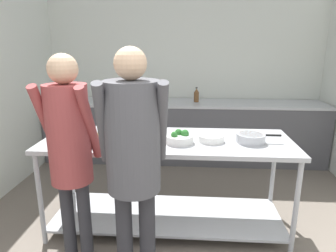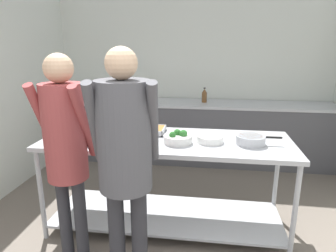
{
  "view_description": "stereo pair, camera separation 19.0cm",
  "coord_description": "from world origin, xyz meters",
  "px_view_note": "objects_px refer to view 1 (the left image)",
  "views": [
    {
      "loc": [
        0.08,
        -0.95,
        1.78
      ],
      "look_at": [
        -0.11,
        1.8,
        1.02
      ],
      "focal_mm": 32.0,
      "sensor_mm": 36.0,
      "label": 1
    },
    {
      "loc": [
        0.27,
        -0.93,
        1.78
      ],
      "look_at": [
        -0.11,
        1.8,
        1.02
      ],
      "focal_mm": 32.0,
      "sensor_mm": 36.0,
      "label": 2
    }
  ],
  "objects_px": {
    "guest_serving_right": "(69,143)",
    "water_bottle": "(196,95)",
    "serving_tray_roast": "(142,130)",
    "sauce_pan": "(251,138)",
    "plate_stack": "(211,138)",
    "guest_serving_left": "(133,150)",
    "serving_tray_vegetables": "(84,140)",
    "broccoli_bowl": "(180,138)"
  },
  "relations": [
    {
      "from": "plate_stack",
      "to": "water_bottle",
      "type": "relative_size",
      "value": 1.11
    },
    {
      "from": "sauce_pan",
      "to": "guest_serving_right",
      "type": "distance_m",
      "value": 1.55
    },
    {
      "from": "plate_stack",
      "to": "guest_serving_left",
      "type": "distance_m",
      "value": 0.96
    },
    {
      "from": "serving_tray_roast",
      "to": "plate_stack",
      "type": "relative_size",
      "value": 1.81
    },
    {
      "from": "broccoli_bowl",
      "to": "plate_stack",
      "type": "bearing_deg",
      "value": 11.86
    },
    {
      "from": "guest_serving_left",
      "to": "guest_serving_right",
      "type": "xyz_separation_m",
      "value": [
        -0.49,
        0.14,
        -0.01
      ]
    },
    {
      "from": "broccoli_bowl",
      "to": "plate_stack",
      "type": "height_order",
      "value": "broccoli_bowl"
    },
    {
      "from": "serving_tray_roast",
      "to": "guest_serving_right",
      "type": "xyz_separation_m",
      "value": [
        -0.4,
        -0.84,
        0.14
      ]
    },
    {
      "from": "serving_tray_vegetables",
      "to": "sauce_pan",
      "type": "xyz_separation_m",
      "value": [
        1.5,
        0.12,
        0.02
      ]
    },
    {
      "from": "serving_tray_vegetables",
      "to": "broccoli_bowl",
      "type": "xyz_separation_m",
      "value": [
        0.86,
        0.07,
        0.02
      ]
    },
    {
      "from": "serving_tray_vegetables",
      "to": "broccoli_bowl",
      "type": "distance_m",
      "value": 0.86
    },
    {
      "from": "sauce_pan",
      "to": "guest_serving_right",
      "type": "height_order",
      "value": "guest_serving_right"
    },
    {
      "from": "guest_serving_left",
      "to": "guest_serving_right",
      "type": "bearing_deg",
      "value": 164.26
    },
    {
      "from": "sauce_pan",
      "to": "water_bottle",
      "type": "relative_size",
      "value": 1.8
    },
    {
      "from": "serving_tray_roast",
      "to": "plate_stack",
      "type": "height_order",
      "value": "plate_stack"
    },
    {
      "from": "broccoli_bowl",
      "to": "sauce_pan",
      "type": "bearing_deg",
      "value": 4.53
    },
    {
      "from": "sauce_pan",
      "to": "serving_tray_roast",
      "type": "bearing_deg",
      "value": 167.68
    },
    {
      "from": "serving_tray_roast",
      "to": "guest_serving_right",
      "type": "bearing_deg",
      "value": -115.34
    },
    {
      "from": "plate_stack",
      "to": "sauce_pan",
      "type": "height_order",
      "value": "sauce_pan"
    },
    {
      "from": "guest_serving_right",
      "to": "water_bottle",
      "type": "distance_m",
      "value": 2.67
    },
    {
      "from": "guest_serving_left",
      "to": "serving_tray_vegetables",
      "type": "bearing_deg",
      "value": 132.04
    },
    {
      "from": "plate_stack",
      "to": "guest_serving_left",
      "type": "relative_size",
      "value": 0.14
    },
    {
      "from": "plate_stack",
      "to": "guest_serving_right",
      "type": "height_order",
      "value": "guest_serving_right"
    },
    {
      "from": "serving_tray_vegetables",
      "to": "water_bottle",
      "type": "relative_size",
      "value": 1.96
    },
    {
      "from": "guest_serving_right",
      "to": "water_bottle",
      "type": "xyz_separation_m",
      "value": [
        0.97,
        2.48,
        -0.05
      ]
    },
    {
      "from": "broccoli_bowl",
      "to": "water_bottle",
      "type": "bearing_deg",
      "value": 84.37
    },
    {
      "from": "serving_tray_roast",
      "to": "water_bottle",
      "type": "relative_size",
      "value": 2.0
    },
    {
      "from": "plate_stack",
      "to": "guest_serving_left",
      "type": "xyz_separation_m",
      "value": [
        -0.57,
        -0.76,
        0.15
      ]
    },
    {
      "from": "serving_tray_roast",
      "to": "plate_stack",
      "type": "xyz_separation_m",
      "value": [
        0.67,
        -0.22,
        0.0
      ]
    },
    {
      "from": "serving_tray_vegetables",
      "to": "broccoli_bowl",
      "type": "relative_size",
      "value": 1.68
    },
    {
      "from": "serving_tray_roast",
      "to": "serving_tray_vegetables",
      "type": "bearing_deg",
      "value": -143.74
    },
    {
      "from": "broccoli_bowl",
      "to": "water_bottle",
      "type": "xyz_separation_m",
      "value": [
        0.19,
        1.92,
        0.07
      ]
    },
    {
      "from": "sauce_pan",
      "to": "plate_stack",
      "type": "bearing_deg",
      "value": 178.59
    },
    {
      "from": "broccoli_bowl",
      "to": "water_bottle",
      "type": "height_order",
      "value": "water_bottle"
    },
    {
      "from": "broccoli_bowl",
      "to": "guest_serving_right",
      "type": "bearing_deg",
      "value": -144.26
    },
    {
      "from": "serving_tray_vegetables",
      "to": "guest_serving_left",
      "type": "height_order",
      "value": "guest_serving_left"
    },
    {
      "from": "plate_stack",
      "to": "water_bottle",
      "type": "height_order",
      "value": "water_bottle"
    },
    {
      "from": "plate_stack",
      "to": "guest_serving_right",
      "type": "bearing_deg",
      "value": -149.73
    },
    {
      "from": "sauce_pan",
      "to": "guest_serving_left",
      "type": "bearing_deg",
      "value": -140.99
    },
    {
      "from": "guest_serving_left",
      "to": "guest_serving_right",
      "type": "distance_m",
      "value": 0.51
    },
    {
      "from": "serving_tray_vegetables",
      "to": "serving_tray_roast",
      "type": "xyz_separation_m",
      "value": [
        0.47,
        0.35,
        -0.0
      ]
    },
    {
      "from": "sauce_pan",
      "to": "water_bottle",
      "type": "xyz_separation_m",
      "value": [
        -0.45,
        1.87,
        0.07
      ]
    }
  ]
}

